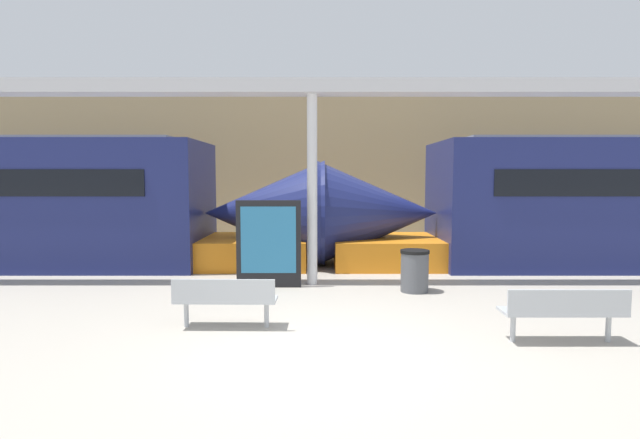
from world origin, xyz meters
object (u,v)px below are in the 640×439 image
at_px(bench_near, 224,298).
at_px(train_left, 620,206).
at_px(train_right, 0,206).
at_px(poster_board, 267,244).
at_px(support_column_near, 311,191).
at_px(bench_far, 562,309).
at_px(trash_bin, 413,271).

bearing_deg(bench_near, train_left, 31.75).
relative_size(train_right, poster_board, 9.14).
distance_m(train_right, poster_board, 7.49).
distance_m(train_right, bench_near, 8.61).
bearing_deg(support_column_near, bench_far, -47.54).
xyz_separation_m(trash_bin, support_column_near, (-2.00, 0.68, 1.53)).
distance_m(bench_far, support_column_near, 5.26).
bearing_deg(train_left, train_right, -180.00).
bearing_deg(train_right, bench_far, -28.22).
height_order(trash_bin, support_column_near, support_column_near).
distance_m(train_right, trash_bin, 10.36).
xyz_separation_m(train_left, support_column_near, (-7.78, -2.32, 0.45)).
relative_size(trash_bin, support_column_near, 0.21).
relative_size(train_left, train_right, 0.95).
relative_size(train_right, bench_near, 10.75).
bearing_deg(train_left, support_column_near, -163.37).
height_order(trash_bin, poster_board, poster_board).
bearing_deg(bench_far, train_right, 152.06).
bearing_deg(bench_near, support_column_near, 69.04).
xyz_separation_m(train_right, bench_near, (6.64, -5.38, -1.04)).
xyz_separation_m(train_right, trash_bin, (9.86, -3.00, -1.09)).
height_order(poster_board, support_column_near, support_column_near).
bearing_deg(poster_board, bench_far, -38.67).
bearing_deg(train_right, bench_near, -39.04).
distance_m(trash_bin, poster_board, 2.93).
bearing_deg(bench_near, bench_far, -7.26).
distance_m(train_left, poster_board, 9.06).
relative_size(train_right, bench_far, 10.01).
bearing_deg(bench_near, poster_board, 83.55).
xyz_separation_m(train_left, train_right, (-15.64, -0.00, 0.00)).
relative_size(train_left, poster_board, 8.65).
height_order(bench_far, trash_bin, trash_bin).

